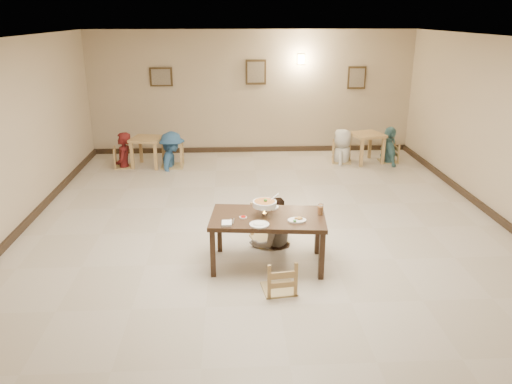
{
  "coord_description": "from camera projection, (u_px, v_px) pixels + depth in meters",
  "views": [
    {
      "loc": [
        -0.56,
        -7.44,
        3.33
      ],
      "look_at": [
        -0.19,
        -0.5,
        0.85
      ],
      "focal_mm": 35.0,
      "sensor_mm": 36.0,
      "label": 1
    }
  ],
  "objects": [
    {
      "name": "baseboard_right",
      "position": [
        503.0,
        222.0,
        8.33
      ],
      "size": [
        0.06,
        10.0,
        0.12
      ],
      "primitive_type": "cube",
      "color": "#2E2116",
      "rests_on": "floor"
    },
    {
      "name": "baseboard_back",
      "position": [
        252.0,
        149.0,
        12.8
      ],
      "size": [
        8.0,
        0.06,
        0.12
      ],
      "primitive_type": "cube",
      "color": "#2E2116",
      "rests_on": "floor"
    },
    {
      "name": "baseboard_left",
      "position": [
        17.0,
        232.0,
        7.92
      ],
      "size": [
        0.06,
        10.0,
        0.12
      ],
      "primitive_type": "cube",
      "color": "#2E2116",
      "rests_on": "floor"
    },
    {
      "name": "chair_far",
      "position": [
        270.0,
        209.0,
        7.61
      ],
      "size": [
        0.5,
        0.5,
        1.07
      ],
      "rotation": [
        0.0,
        0.0,
        0.28
      ],
      "color": "tan",
      "rests_on": "floor"
    },
    {
      "name": "bg_table_left",
      "position": [
        147.0,
        143.0,
        11.42
      ],
      "size": [
        0.8,
        0.8,
        0.68
      ],
      "rotation": [
        0.0,
        0.0,
        -0.2
      ],
      "color": "tan",
      "rests_on": "floor"
    },
    {
      "name": "bg_diner_b",
      "position": [
        171.0,
        132.0,
        11.28
      ],
      "size": [
        0.66,
        1.09,
        1.64
      ],
      "primitive_type": "imported",
      "rotation": [
        0.0,
        0.0,
        1.52
      ],
      "color": "#3A6897",
      "rests_on": "floor"
    },
    {
      "name": "rice_plate_far",
      "position": [
        267.0,
        207.0,
        7.09
      ],
      "size": [
        0.32,
        0.32,
        0.07
      ],
      "color": "white",
      "rests_on": "main_table"
    },
    {
      "name": "chair_near",
      "position": [
        279.0,
        259.0,
        6.25
      ],
      "size": [
        0.41,
        0.41,
        0.87
      ],
      "rotation": [
        0.0,
        0.0,
        3.28
      ],
      "color": "tan",
      "rests_on": "floor"
    },
    {
      "name": "bg_chair_lr",
      "position": [
        171.0,
        144.0,
        11.37
      ],
      "size": [
        0.5,
        0.5,
        1.07
      ],
      "rotation": [
        0.0,
        0.0,
        -1.56
      ],
      "color": "tan",
      "rests_on": "floor"
    },
    {
      "name": "bg_diner_c",
      "position": [
        343.0,
        129.0,
        11.66
      ],
      "size": [
        0.71,
        0.89,
        1.59
      ],
      "primitive_type": "imported",
      "rotation": [
        0.0,
        0.0,
        4.41
      ],
      "color": "silver",
      "rests_on": "floor"
    },
    {
      "name": "wall_left",
      "position": [
        0.0,
        144.0,
        7.44
      ],
      "size": [
        0.0,
        10.0,
        10.0
      ],
      "primitive_type": "plane",
      "rotation": [
        1.57,
        0.0,
        1.57
      ],
      "color": "tan",
      "rests_on": "floor"
    },
    {
      "name": "bg_chair_rl",
      "position": [
        342.0,
        142.0,
        11.77
      ],
      "size": [
        0.45,
        0.45,
        0.96
      ],
      "rotation": [
        0.0,
        0.0,
        1.39
      ],
      "color": "tan",
      "rests_on": "floor"
    },
    {
      "name": "drink_glass",
      "position": [
        321.0,
        210.0,
        6.84
      ],
      "size": [
        0.08,
        0.08,
        0.15
      ],
      "color": "white",
      "rests_on": "main_table"
    },
    {
      "name": "main_table",
      "position": [
        268.0,
        222.0,
        6.83
      ],
      "size": [
        1.64,
        1.03,
        0.73
      ],
      "rotation": [
        0.0,
        0.0,
        -0.1
      ],
      "color": "#392517",
      "rests_on": "floor"
    },
    {
      "name": "bg_diner_a",
      "position": [
        121.0,
        133.0,
        11.25
      ],
      "size": [
        0.41,
        0.6,
        1.63
      ],
      "primitive_type": "imported",
      "rotation": [
        0.0,
        0.0,
        4.74
      ],
      "color": "#571515",
      "rests_on": "floor"
    },
    {
      "name": "fried_plate",
      "position": [
        297.0,
        220.0,
        6.64
      ],
      "size": [
        0.25,
        0.25,
        0.05
      ],
      "color": "white",
      "rests_on": "main_table"
    },
    {
      "name": "wall_sconce",
      "position": [
        301.0,
        59.0,
        12.1
      ],
      "size": [
        0.16,
        0.05,
        0.22
      ],
      "primitive_type": "cube",
      "color": "#FFD88C",
      "rests_on": "wall_back"
    },
    {
      "name": "picture_c",
      "position": [
        357.0,
        78.0,
        12.31
      ],
      "size": [
        0.45,
        0.04,
        0.55
      ],
      "color": "#392A16",
      "rests_on": "wall_back"
    },
    {
      "name": "wall_front",
      "position": [
        329.0,
        344.0,
        2.94
      ],
      "size": [
        10.0,
        0.0,
        10.0
      ],
      "primitive_type": "plane",
      "rotation": [
        -1.57,
        0.0,
        0.0
      ],
      "color": "tan",
      "rests_on": "floor"
    },
    {
      "name": "main_diner",
      "position": [
        273.0,
        197.0,
        7.43
      ],
      "size": [
        0.89,
        0.79,
        1.52
      ],
      "primitive_type": "imported",
      "rotation": [
        0.0,
        0.0,
        3.49
      ],
      "color": "gray",
      "rests_on": "floor"
    },
    {
      "name": "wall_back",
      "position": [
        252.0,
        93.0,
        12.34
      ],
      "size": [
        10.0,
        0.0,
        10.0
      ],
      "primitive_type": "plane",
      "rotation": [
        1.57,
        0.0,
        0.0
      ],
      "color": "tan",
      "rests_on": "floor"
    },
    {
      "name": "rice_plate_near",
      "position": [
        259.0,
        224.0,
        6.51
      ],
      "size": [
        0.26,
        0.26,
        0.06
      ],
      "color": "white",
      "rests_on": "main_table"
    },
    {
      "name": "floor",
      "position": [
        266.0,
        230.0,
        8.14
      ],
      "size": [
        10.0,
        10.0,
        0.0
      ],
      "primitive_type": "plane",
      "color": "beige",
      "rests_on": "ground"
    },
    {
      "name": "picture_a",
      "position": [
        161.0,
        77.0,
        12.06
      ],
      "size": [
        0.55,
        0.04,
        0.45
      ],
      "color": "#392A16",
      "rests_on": "wall_back"
    },
    {
      "name": "napkin_cutlery",
      "position": [
        227.0,
        223.0,
        6.54
      ],
      "size": [
        0.17,
        0.27,
        0.03
      ],
      "color": "white",
      "rests_on": "main_table"
    },
    {
      "name": "curry_warmer",
      "position": [
        265.0,
        204.0,
        6.77
      ],
      "size": [
        0.36,
        0.33,
        0.29
      ],
      "color": "silver",
      "rests_on": "main_table"
    },
    {
      "name": "bg_chair_rr",
      "position": [
        389.0,
        144.0,
        11.79
      ],
      "size": [
        0.41,
        0.41,
        0.88
      ],
      "rotation": [
        0.0,
        0.0,
        -1.59
      ],
      "color": "tan",
      "rests_on": "floor"
    },
    {
      "name": "chili_dish",
      "position": [
        243.0,
        217.0,
        6.74
      ],
      "size": [
        0.1,
        0.1,
        0.02
      ],
      "color": "white",
      "rests_on": "main_table"
    },
    {
      "name": "bg_table_right",
      "position": [
        367.0,
        139.0,
        11.72
      ],
      "size": [
        0.87,
        0.87,
        0.7
      ],
      "rotation": [
        0.0,
        0.0,
        0.29
      ],
      "color": "tan",
      "rests_on": "floor"
    },
    {
      "name": "bg_diner_d",
      "position": [
        391.0,
        127.0,
        11.66
      ],
      "size": [
        0.42,
        0.99,
        1.69
      ],
      "primitive_type": "imported",
      "rotation": [
        0.0,
        0.0,
        1.57
      ],
      "color": "slate",
      "rests_on": "floor"
    },
    {
      "name": "ceiling",
      "position": [
        267.0,
        39.0,
        7.14
      ],
      "size": [
        10.0,
        10.0,
        0.0
      ],
      "primitive_type": "plane",
      "color": "silver",
      "rests_on": "wall_back"
    },
    {
      "name": "picture_b",
      "position": [
        256.0,
        72.0,
        12.14
      ],
      "size": [
        0.5,
        0.04,
        0.6
      ],
      "color": "#392A16",
      "rests_on": "wall_back"
    },
    {
      "name": "bg_chair_ll",
      "position": [
        123.0,
        149.0,
        11.37
      ],
      "size": [
        0.42,
        0.42,
        0.89
      ],
      "rotation": [
        0.0,
        0.0,
        1.72
      ],
      "color": "tan",
      "rests_on": "floor"
    }
  ]
}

